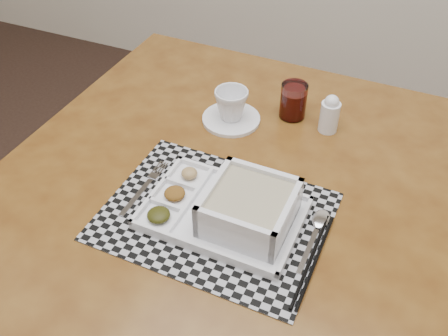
{
  "coord_description": "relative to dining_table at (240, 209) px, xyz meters",
  "views": [
    {
      "loc": [
        0.77,
        0.05,
        1.59
      ],
      "look_at": [
        0.47,
        0.75,
        0.91
      ],
      "focal_mm": 40.0,
      "sensor_mm": 36.0,
      "label": 1
    }
  ],
  "objects": [
    {
      "name": "cup",
      "position": [
        -0.11,
        0.21,
        0.13
      ],
      "size": [
        0.11,
        0.11,
        0.08
      ],
      "primitive_type": "imported",
      "rotation": [
        0.0,
        0.0,
        -0.26
      ],
      "color": "white",
      "rests_on": "saucer"
    },
    {
      "name": "creamer_bottle",
      "position": [
        0.13,
        0.27,
        0.13
      ],
      "size": [
        0.05,
        0.05,
        0.1
      ],
      "color": "white",
      "rests_on": "dining_table"
    },
    {
      "name": "chopsticks",
      "position": [
        0.21,
        -0.15,
        0.09
      ],
      "size": [
        0.02,
        0.24,
        0.01
      ],
      "color": "black",
      "rests_on": "placemat"
    },
    {
      "name": "dining_table",
      "position": [
        0.0,
        0.0,
        0.0
      ],
      "size": [
        1.11,
        1.11,
        0.82
      ],
      "color": "#4B270D",
      "rests_on": "ground"
    },
    {
      "name": "saucer",
      "position": [
        -0.11,
        0.21,
        0.09
      ],
      "size": [
        0.15,
        0.15,
        0.01
      ],
      "primitive_type": "cylinder",
      "color": "white",
      "rests_on": "dining_table"
    },
    {
      "name": "juice_glass",
      "position": [
        0.03,
        0.29,
        0.13
      ],
      "size": [
        0.07,
        0.07,
        0.09
      ],
      "color": "white",
      "rests_on": "dining_table"
    },
    {
      "name": "serving_tray",
      "position": [
        0.04,
        -0.11,
        0.12
      ],
      "size": [
        0.32,
        0.23,
        0.09
      ],
      "color": "white",
      "rests_on": "placemat"
    },
    {
      "name": "spoon",
      "position": [
        0.19,
        -0.05,
        0.09
      ],
      "size": [
        0.04,
        0.18,
        0.01
      ],
      "color": "silver",
      "rests_on": "placemat"
    },
    {
      "name": "fork",
      "position": [
        -0.19,
        -0.1,
        0.09
      ],
      "size": [
        0.02,
        0.19,
        0.0
      ],
      "color": "silver",
      "rests_on": "placemat"
    },
    {
      "name": "placemat",
      "position": [
        -0.01,
        -0.12,
        0.09
      ],
      "size": [
        0.46,
        0.36,
        0.0
      ],
      "primitive_type": "cube",
      "rotation": [
        0.0,
        0.0,
        -0.02
      ],
      "color": "#9C9CA3",
      "rests_on": "dining_table"
    }
  ]
}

